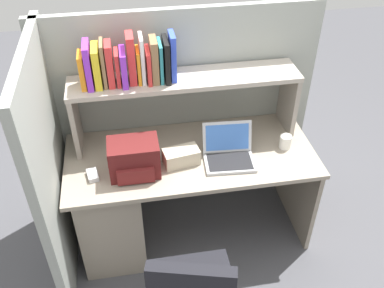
{
  "coord_description": "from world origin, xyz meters",
  "views": [
    {
      "loc": [
        -0.36,
        -2.11,
        2.49
      ],
      "look_at": [
        0.0,
        -0.05,
        0.85
      ],
      "focal_mm": 40.26,
      "sensor_mm": 36.0,
      "label": 1
    }
  ],
  "objects_px": {
    "paper_cup": "(285,142)",
    "computer_mouse": "(93,175)",
    "laptop": "(229,153)",
    "backpack": "(134,159)",
    "tissue_box": "(181,156)"
  },
  "relations": [
    {
      "from": "paper_cup",
      "to": "laptop",
      "type": "bearing_deg",
      "value": -172.59
    },
    {
      "from": "laptop",
      "to": "paper_cup",
      "type": "height_order",
      "value": "laptop"
    },
    {
      "from": "laptop",
      "to": "tissue_box",
      "type": "relative_size",
      "value": 1.49
    },
    {
      "from": "laptop",
      "to": "backpack",
      "type": "height_order",
      "value": "backpack"
    },
    {
      "from": "backpack",
      "to": "computer_mouse",
      "type": "xyz_separation_m",
      "value": [
        -0.26,
        -0.0,
        -0.09
      ]
    },
    {
      "from": "backpack",
      "to": "computer_mouse",
      "type": "bearing_deg",
      "value": -179.71
    },
    {
      "from": "laptop",
      "to": "computer_mouse",
      "type": "relative_size",
      "value": 3.15
    },
    {
      "from": "backpack",
      "to": "tissue_box",
      "type": "bearing_deg",
      "value": 8.25
    },
    {
      "from": "paper_cup",
      "to": "tissue_box",
      "type": "height_order",
      "value": "tissue_box"
    },
    {
      "from": "paper_cup",
      "to": "computer_mouse",
      "type": "bearing_deg",
      "value": -176.28
    },
    {
      "from": "laptop",
      "to": "tissue_box",
      "type": "height_order",
      "value": "laptop"
    },
    {
      "from": "computer_mouse",
      "to": "paper_cup",
      "type": "height_order",
      "value": "paper_cup"
    },
    {
      "from": "computer_mouse",
      "to": "paper_cup",
      "type": "relative_size",
      "value": 1.14
    },
    {
      "from": "backpack",
      "to": "laptop",
      "type": "bearing_deg",
      "value": 2.73
    },
    {
      "from": "laptop",
      "to": "computer_mouse",
      "type": "xyz_separation_m",
      "value": [
        -0.84,
        -0.03,
        -0.03
      ]
    }
  ]
}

